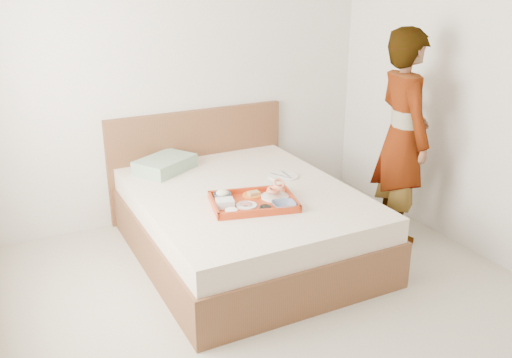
{
  "coord_description": "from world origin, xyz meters",
  "views": [
    {
      "loc": [
        -1.6,
        -2.55,
        2.11
      ],
      "look_at": [
        0.16,
        0.9,
        0.65
      ],
      "focal_mm": 38.92,
      "sensor_mm": 36.0,
      "label": 1
    }
  ],
  "objects_px": {
    "tray": "(253,202)",
    "person": "(402,137)",
    "bed": "(245,222)",
    "dinner_plate": "(283,176)"
  },
  "relations": [
    {
      "from": "tray",
      "to": "person",
      "type": "relative_size",
      "value": 0.34
    },
    {
      "from": "bed",
      "to": "person",
      "type": "height_order",
      "value": "person"
    },
    {
      "from": "bed",
      "to": "person",
      "type": "distance_m",
      "value": 1.43
    },
    {
      "from": "tray",
      "to": "person",
      "type": "height_order",
      "value": "person"
    },
    {
      "from": "tray",
      "to": "dinner_plate",
      "type": "bearing_deg",
      "value": 54.02
    },
    {
      "from": "tray",
      "to": "person",
      "type": "xyz_separation_m",
      "value": [
        1.33,
        -0.01,
        0.3
      ]
    },
    {
      "from": "dinner_plate",
      "to": "person",
      "type": "height_order",
      "value": "person"
    },
    {
      "from": "dinner_plate",
      "to": "person",
      "type": "relative_size",
      "value": 0.14
    },
    {
      "from": "dinner_plate",
      "to": "tray",
      "type": "bearing_deg",
      "value": -139.56
    },
    {
      "from": "bed",
      "to": "tray",
      "type": "height_order",
      "value": "tray"
    }
  ]
}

